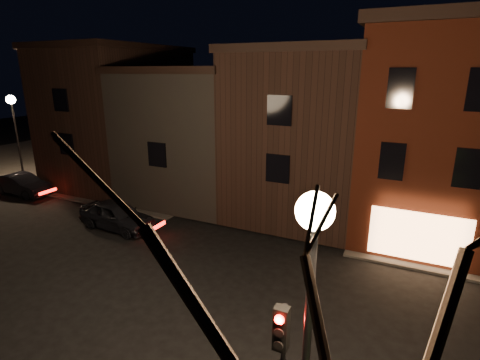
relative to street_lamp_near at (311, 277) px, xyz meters
name	(u,v)px	position (x,y,z in m)	size (l,w,h in m)	color
ground	(194,284)	(-6.20, 6.00, -5.18)	(120.00, 120.00, 0.00)	black
sidewalk_far_left	(137,149)	(-26.20, 26.00, -5.12)	(30.00, 30.00, 0.12)	#2D2B28
corner_building	(431,132)	(1.80, 15.47, 0.22)	(6.50, 8.50, 10.50)	#4B190D
row_building_a	(307,131)	(-4.70, 16.50, -0.34)	(7.30, 10.30, 9.40)	black
row_building_b	(203,131)	(-11.95, 16.50, -0.85)	(7.80, 10.30, 8.40)	black
row_building_c	(120,115)	(-19.20, 16.50, -0.09)	(7.30, 10.30, 9.90)	black
street_lamp_near	(311,277)	(0.00, 0.00, 0.00)	(0.60, 0.60, 6.48)	black
street_lamp_far	(13,115)	(-25.20, 12.20, 0.00)	(0.60, 0.60, 6.48)	black
bare_tree_right	(395,359)	(1.30, -2.50, 0.97)	(6.40, 6.40, 8.50)	black
parked_car_a	(117,215)	(-12.93, 8.95, -4.41)	(1.81, 4.49, 1.53)	black
parked_car_b	(22,185)	(-22.96, 10.50, -4.45)	(1.55, 4.44, 1.46)	black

